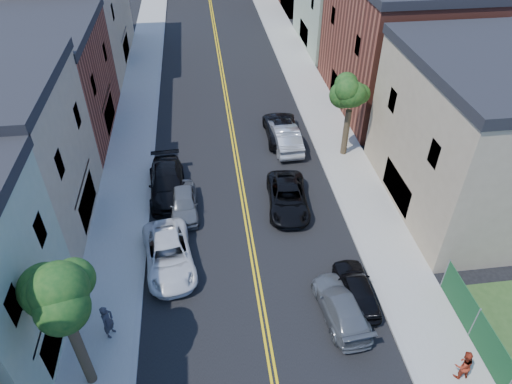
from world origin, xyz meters
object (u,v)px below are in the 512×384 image
object	(u,v)px
black_car_left	(167,183)
pedestrian_right	(463,365)
silver_car_right	(285,136)
black_car_right	(356,288)
dark_car_right_far	(282,128)
black_suv_lane	(288,197)
white_pickup	(169,255)
grey_car_right	(341,306)
pedestrian_left	(108,322)
grey_car_left	(184,203)

from	to	relation	value
black_car_left	pedestrian_right	world-z (taller)	pedestrian_right
silver_car_right	black_car_left	bearing A→B (deg)	25.90
black_car_right	silver_car_right	bearing A→B (deg)	-85.36
black_car_left	black_car_right	size ratio (longest dim) A/B	1.37
pedestrian_right	dark_car_right_far	bearing A→B (deg)	-79.26
black_suv_lane	pedestrian_right	xyz separation A→B (m)	(5.35, -12.50, 0.25)
dark_car_right_far	black_suv_lane	world-z (taller)	dark_car_right_far
white_pickup	black_car_right	xyz separation A→B (m)	(9.50, -3.49, -0.06)
black_car_left	black_car_right	xyz separation A→B (m)	(9.74, -10.01, -0.12)
white_pickup	black_car_right	size ratio (longest dim) A/B	1.34
silver_car_right	dark_car_right_far	world-z (taller)	silver_car_right
black_car_left	grey_car_right	size ratio (longest dim) A/B	1.21
white_pickup	silver_car_right	distance (m)	14.05
silver_car_right	pedestrian_left	size ratio (longest dim) A/B	2.70
grey_car_right	pedestrian_left	world-z (taller)	pedestrian_left
black_suv_lane	pedestrian_left	world-z (taller)	pedestrian_left
white_pickup	black_car_left	distance (m)	6.52
grey_car_left	black_car_left	xyz separation A→B (m)	(-1.08, 2.07, 0.11)
black_car_left	silver_car_right	distance (m)	9.88
black_car_right	silver_car_right	world-z (taller)	silver_car_right
black_car_left	grey_car_right	world-z (taller)	black_car_left
white_pickup	pedestrian_right	world-z (taller)	pedestrian_right
black_suv_lane	pedestrian_right	bearing A→B (deg)	-61.61
silver_car_right	dark_car_right_far	size ratio (longest dim) A/B	0.95
black_car_left	pedestrian_right	bearing A→B (deg)	-51.95
pedestrian_left	grey_car_right	bearing A→B (deg)	-67.03
pedestrian_left	pedestrian_right	distance (m)	15.91
silver_car_right	grey_car_right	bearing A→B (deg)	87.40
grey_car_right	black_car_right	world-z (taller)	black_car_right
grey_car_left	black_car_left	distance (m)	2.34
dark_car_right_far	pedestrian_left	bearing A→B (deg)	56.93
black_car_left	pedestrian_right	size ratio (longest dim) A/B	3.38
black_car_right	black_suv_lane	size ratio (longest dim) A/B	0.78
black_car_left	white_pickup	bearing A→B (deg)	-90.84
pedestrian_left	pedestrian_right	xyz separation A→B (m)	(15.37, -4.10, -0.13)
grey_car_left	grey_car_right	size ratio (longest dim) A/B	0.89
grey_car_left	black_car_right	size ratio (longest dim) A/B	1.02
silver_car_right	pedestrian_left	bearing A→B (deg)	51.75
grey_car_right	pedestrian_left	xyz separation A→B (m)	(-11.12, 0.20, 0.44)
white_pickup	grey_car_right	distance (m)	9.55
grey_car_right	dark_car_right_far	size ratio (longest dim) A/B	0.86
pedestrian_left	black_car_right	bearing A→B (deg)	-62.35
grey_car_right	pedestrian_left	bearing A→B (deg)	-5.88
white_pickup	black_car_right	distance (m)	10.12
pedestrian_left	pedestrian_right	world-z (taller)	pedestrian_left
dark_car_right_far	pedestrian_left	size ratio (longest dim) A/B	2.83
grey_car_right	black_car_right	distance (m)	1.44
pedestrian_left	white_pickup	bearing A→B (deg)	-8.11
grey_car_left	pedestrian_right	distance (m)	17.46
silver_car_right	pedestrian_left	world-z (taller)	pedestrian_left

